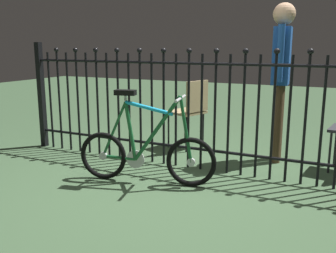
{
  "coord_description": "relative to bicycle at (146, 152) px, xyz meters",
  "views": [
    {
      "loc": [
        1.38,
        -3.0,
        1.32
      ],
      "look_at": [
        -0.17,
        0.2,
        0.55
      ],
      "focal_mm": 40.42,
      "sensor_mm": 36.0,
      "label": 1
    }
  ],
  "objects": [
    {
      "name": "person_visitor",
      "position": [
        1.01,
        1.3,
        0.76
      ],
      "size": [
        0.24,
        0.47,
        1.77
      ],
      "color": "#4C3823",
      "rests_on": "ground"
    },
    {
      "name": "chair_tan",
      "position": [
        -0.09,
        1.34,
        0.23
      ],
      "size": [
        0.51,
        0.51,
        0.89
      ],
      "color": "black",
      "rests_on": "ground"
    },
    {
      "name": "iron_fence",
      "position": [
        0.29,
        0.62,
        0.37
      ],
      "size": [
        4.54,
        0.07,
        1.36
      ],
      "color": "black",
      "rests_on": "ground"
    },
    {
      "name": "ground_plane",
      "position": [
        0.34,
        -0.07,
        -0.31
      ],
      "size": [
        20.0,
        20.0,
        0.0
      ],
      "primitive_type": "plane",
      "color": "#3D583A"
    },
    {
      "name": "bicycle",
      "position": [
        0.0,
        0.0,
        0.0
      ],
      "size": [
        1.35,
        0.44,
        0.91
      ],
      "color": "black",
      "rests_on": "ground"
    }
  ]
}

